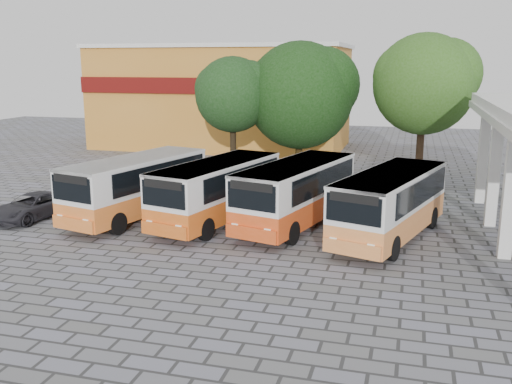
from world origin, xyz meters
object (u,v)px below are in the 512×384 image
(bus_far_left, at_px, (137,184))
(bus_far_right, at_px, (391,201))
(bus_centre_left, at_px, (217,188))
(bus_centre_right, at_px, (296,190))
(parked_car, at_px, (32,206))

(bus_far_left, xyz_separation_m, bus_far_right, (11.15, -0.24, -0.03))
(bus_far_right, bearing_deg, bus_centre_left, -166.04)
(bus_centre_right, distance_m, bus_far_right, 4.05)
(bus_centre_right, height_order, bus_far_right, bus_centre_right)
(bus_centre_left, bearing_deg, bus_far_left, -163.68)
(bus_far_left, xyz_separation_m, bus_centre_right, (7.19, 0.61, -0.00))
(bus_far_left, xyz_separation_m, bus_centre_left, (3.76, 0.18, -0.03))
(bus_far_left, height_order, bus_far_right, bus_far_left)
(bus_centre_right, distance_m, parked_car, 11.93)
(bus_far_left, relative_size, bus_far_right, 1.01)
(bus_centre_left, bearing_deg, bus_far_right, 10.38)
(bus_far_right, xyz_separation_m, parked_car, (-15.68, -1.15, -1.00))
(bus_centre_right, xyz_separation_m, bus_far_right, (3.96, -0.85, -0.02))
(bus_centre_left, height_order, parked_car, bus_centre_left)
(parked_car, bearing_deg, bus_far_left, 26.35)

